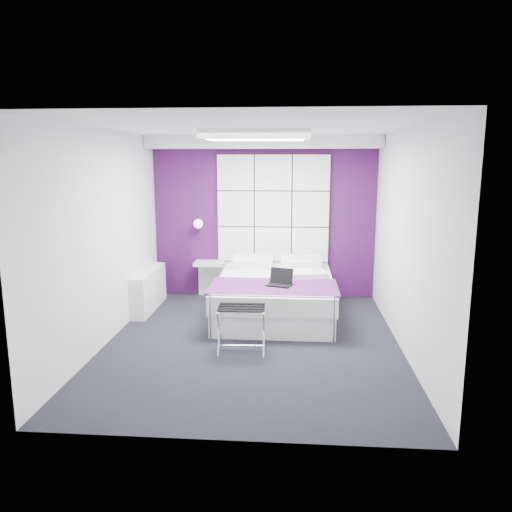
{
  "coord_description": "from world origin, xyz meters",
  "views": [
    {
      "loc": [
        0.5,
        -5.85,
        2.24
      ],
      "look_at": [
        0.02,
        0.35,
        1.03
      ],
      "focal_mm": 35.0,
      "sensor_mm": 36.0,
      "label": 1
    }
  ],
  "objects_px": {
    "bed": "(275,295)",
    "radiator": "(149,290)",
    "luggage_rack": "(242,329)",
    "laptop": "(279,281)",
    "nightstand": "(209,263)",
    "wall_lamp": "(199,223)"
  },
  "relations": [
    {
      "from": "bed",
      "to": "laptop",
      "type": "relative_size",
      "value": 6.47
    },
    {
      "from": "radiator",
      "to": "bed",
      "type": "xyz_separation_m",
      "value": [
        1.92,
        -0.19,
        0.01
      ]
    },
    {
      "from": "nightstand",
      "to": "luggage_rack",
      "type": "relative_size",
      "value": 0.86
    },
    {
      "from": "radiator",
      "to": "laptop",
      "type": "height_order",
      "value": "laptop"
    },
    {
      "from": "wall_lamp",
      "to": "bed",
      "type": "relative_size",
      "value": 0.07
    },
    {
      "from": "bed",
      "to": "nightstand",
      "type": "height_order",
      "value": "bed"
    },
    {
      "from": "nightstand",
      "to": "bed",
      "type": "bearing_deg",
      "value": -39.2
    },
    {
      "from": "bed",
      "to": "radiator",
      "type": "bearing_deg",
      "value": 174.48
    },
    {
      "from": "radiator",
      "to": "nightstand",
      "type": "height_order",
      "value": "nightstand"
    },
    {
      "from": "wall_lamp",
      "to": "radiator",
      "type": "xyz_separation_m",
      "value": [
        -0.64,
        -0.76,
        -0.92
      ]
    },
    {
      "from": "luggage_rack",
      "to": "bed",
      "type": "bearing_deg",
      "value": 73.79
    },
    {
      "from": "wall_lamp",
      "to": "radiator",
      "type": "bearing_deg",
      "value": -130.1
    },
    {
      "from": "laptop",
      "to": "wall_lamp",
      "type": "bearing_deg",
      "value": 151.98
    },
    {
      "from": "radiator",
      "to": "luggage_rack",
      "type": "height_order",
      "value": "radiator"
    },
    {
      "from": "wall_lamp",
      "to": "luggage_rack",
      "type": "relative_size",
      "value": 0.27
    },
    {
      "from": "nightstand",
      "to": "wall_lamp",
      "type": "bearing_deg",
      "value": 166.89
    },
    {
      "from": "bed",
      "to": "luggage_rack",
      "type": "distance_m",
      "value": 1.41
    },
    {
      "from": "wall_lamp",
      "to": "laptop",
      "type": "bearing_deg",
      "value": -46.02
    },
    {
      "from": "bed",
      "to": "laptop",
      "type": "height_order",
      "value": "laptop"
    },
    {
      "from": "radiator",
      "to": "laptop",
      "type": "xyz_separation_m",
      "value": [
        2.0,
        -0.65,
        0.33
      ]
    },
    {
      "from": "radiator",
      "to": "laptop",
      "type": "bearing_deg",
      "value": -17.93
    },
    {
      "from": "luggage_rack",
      "to": "laptop",
      "type": "relative_size",
      "value": 1.72
    }
  ]
}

